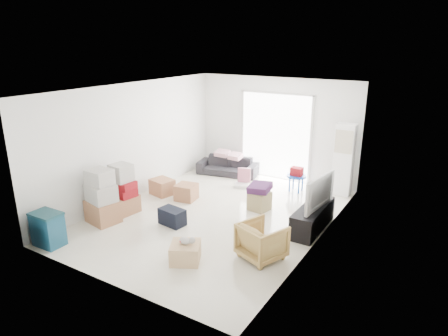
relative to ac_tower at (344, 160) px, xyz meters
name	(u,v)px	position (x,y,z in m)	size (l,w,h in m)	color
room_shell	(215,155)	(-1.95, -2.65, 0.48)	(4.98, 6.48, 3.18)	white
sliding_door	(275,133)	(-1.95, 0.33, 0.37)	(2.10, 0.04, 2.33)	white
ac_tower	(344,160)	(0.00, 0.00, 0.00)	(0.45, 0.30, 1.75)	white
tv_console	(313,218)	(0.05, -2.19, -0.63)	(0.44, 1.45, 0.48)	black
television	(314,203)	(0.05, -2.19, -0.32)	(1.12, 0.64, 0.15)	black
sofa	(228,163)	(-3.14, -0.15, -0.55)	(1.67, 0.49, 0.65)	#26252A
pillow_left	(222,148)	(-3.35, -0.10, -0.16)	(0.42, 0.33, 0.13)	#EBACBA
pillow_right	(235,151)	(-2.88, -0.18, -0.16)	(0.36, 0.29, 0.12)	#EBACBA
armchair	(262,239)	(-0.32, -3.72, -0.52)	(0.69, 0.64, 0.71)	tan
storage_bins	(48,229)	(-3.85, -5.35, -0.55)	(0.57, 0.40, 0.64)	navy
box_stack_a	(102,199)	(-3.75, -4.14, -0.37)	(0.70, 0.62, 1.14)	#AE714E
box_stack_b	(123,192)	(-3.75, -3.56, -0.40)	(0.64, 0.60, 1.09)	#AE714E
box_stack_c	(162,187)	(-3.72, -2.29, -0.68)	(0.61, 0.54, 0.38)	#AE714E
loose_box	(186,192)	(-3.01, -2.26, -0.69)	(0.45, 0.45, 0.38)	#AE714E
duffel_bag	(172,217)	(-2.46, -3.49, -0.71)	(0.53, 0.32, 0.34)	black
ottoman	(259,201)	(-1.28, -1.89, -0.67)	(0.41, 0.41, 0.41)	tan
blanket	(260,189)	(-1.28, -1.89, -0.39)	(0.45, 0.45, 0.14)	#462153
kids_table	(297,174)	(-1.01, -0.40, -0.43)	(0.49, 0.49, 0.62)	#0E45B2
toy_walker	(243,182)	(-2.31, -0.79, -0.74)	(0.44, 0.42, 0.47)	silver
wood_crate	(185,252)	(-1.37, -4.50, -0.71)	(0.49, 0.49, 0.33)	tan
plush_bunny	(187,241)	(-1.34, -4.49, -0.48)	(0.29, 0.16, 0.15)	#B2ADA8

